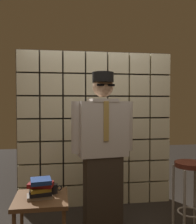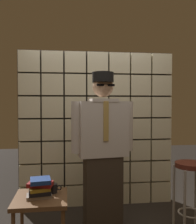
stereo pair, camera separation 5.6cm
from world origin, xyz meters
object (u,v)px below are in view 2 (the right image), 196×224
(bar_stool, at_px, (191,181))
(side_table, at_px, (41,204))
(book_stack, at_px, (40,188))
(standing_person, at_px, (103,149))
(coffee_mug, at_px, (54,188))

(bar_stool, bearing_deg, side_table, -177.56)
(book_stack, bearing_deg, side_table, 74.66)
(standing_person, height_order, bar_stool, standing_person)
(standing_person, xyz_separation_m, side_table, (-0.66, -0.24, -0.48))
(book_stack, xyz_separation_m, coffee_mug, (0.13, 0.11, -0.05))
(side_table, bearing_deg, bar_stool, 2.44)
(bar_stool, distance_m, side_table, 1.61)
(bar_stool, relative_size, side_table, 1.53)
(standing_person, bearing_deg, book_stack, -166.11)
(side_table, relative_size, book_stack, 1.93)
(side_table, xyz_separation_m, coffee_mug, (0.12, 0.09, 0.12))
(book_stack, bearing_deg, standing_person, 21.45)
(coffee_mug, bearing_deg, bar_stool, -0.93)
(bar_stool, height_order, coffee_mug, bar_stool)
(bar_stool, bearing_deg, standing_person, 169.57)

